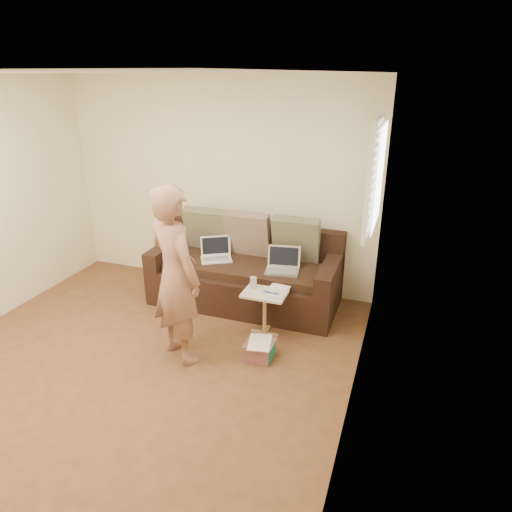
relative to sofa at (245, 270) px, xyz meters
name	(u,v)px	position (x,y,z in m)	size (l,w,h in m)	color
floor	(123,378)	(-0.53, -1.77, -0.42)	(4.50, 4.50, 0.00)	#54351F
ceiling	(82,72)	(-0.53, -1.77, 2.18)	(4.50, 4.50, 0.00)	white
wall_back	(218,185)	(-0.53, 0.48, 0.87)	(4.00, 4.00, 0.00)	beige
wall_right	(355,280)	(1.47, -1.77, 0.87)	(4.50, 4.50, 0.00)	beige
window_blinds	(376,176)	(1.42, -0.27, 1.28)	(0.12, 0.88, 1.08)	white
sofa	(245,270)	(0.00, 0.00, 0.00)	(2.20, 0.95, 0.85)	black
pillow_left	(207,229)	(-0.60, 0.24, 0.37)	(0.55, 0.14, 0.55)	#54563F
pillow_mid	(248,234)	(-0.05, 0.24, 0.37)	(0.55, 0.14, 0.55)	#735C52
pillow_right	(296,240)	(0.55, 0.24, 0.37)	(0.55, 0.14, 0.55)	#54563F
laptop_silver	(282,272)	(0.49, -0.13, 0.10)	(0.37, 0.27, 0.25)	#B7BABC
laptop_white	(216,260)	(-0.35, -0.05, 0.10)	(0.36, 0.26, 0.26)	white
person	(176,276)	(-0.20, -1.27, 0.44)	(0.63, 0.43, 1.73)	#8B574B
side_table	(265,313)	(0.45, -0.62, -0.18)	(0.45, 0.31, 0.49)	silver
drinking_glass	(253,283)	(0.30, -0.56, 0.13)	(0.07, 0.07, 0.12)	silver
scissors	(271,293)	(0.52, -0.63, 0.08)	(0.18, 0.10, 0.02)	silver
paper_on_table	(276,290)	(0.55, -0.54, 0.07)	(0.21, 0.30, 0.00)	white
striped_box	(260,350)	(0.54, -1.05, -0.34)	(0.28, 0.28, 0.17)	red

